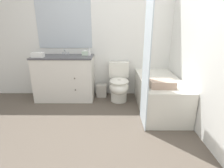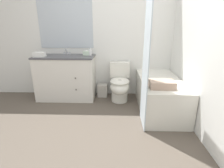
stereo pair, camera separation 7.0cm
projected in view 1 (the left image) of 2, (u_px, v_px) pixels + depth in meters
name	position (u px, v px, depth m)	size (l,w,h in m)	color
ground_plane	(99.00, 139.00, 2.27)	(14.00, 14.00, 0.00)	brown
wall_back	(104.00, 34.00, 3.42)	(8.00, 0.06, 2.50)	silver
wall_right	(191.00, 36.00, 2.63)	(0.05, 2.62, 2.50)	silver
vanity_cabinet	(65.00, 77.00, 3.42)	(1.12, 0.55, 0.86)	silver
sink_faucet	(65.00, 53.00, 3.45)	(0.14, 0.12, 0.12)	silver
toilet	(119.00, 84.00, 3.35)	(0.39, 0.66, 0.71)	silver
bathtub	(159.00, 94.00, 3.04)	(0.67, 1.41, 0.55)	silver
shower_curtain	(146.00, 60.00, 2.35)	(0.01, 0.47, 1.92)	silver
wastebasket	(102.00, 90.00, 3.61)	(0.20, 0.17, 0.25)	#B7B2A8
tissue_box	(85.00, 53.00, 3.37)	(0.12, 0.11, 0.10)	silver
soap_dispenser	(89.00, 52.00, 3.33)	(0.05, 0.05, 0.14)	white
hand_towel_folded	(38.00, 55.00, 3.15)	(0.21, 0.12, 0.09)	white
bath_towel_folded	(162.00, 84.00, 2.53)	(0.35, 0.25, 0.10)	tan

